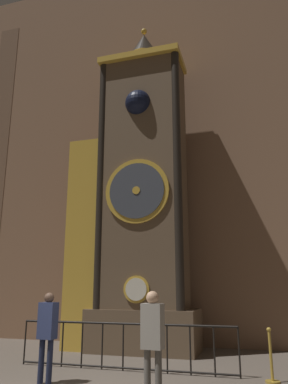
{
  "coord_description": "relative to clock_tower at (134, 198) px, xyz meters",
  "views": [
    {
      "loc": [
        3.3,
        -5.8,
        1.79
      ],
      "look_at": [
        0.04,
        5.03,
        4.65
      ],
      "focal_mm": 35.0,
      "sensor_mm": 36.0,
      "label": 1
    }
  ],
  "objects": [
    {
      "name": "cathedral_back_wall",
      "position": [
        0.19,
        1.46,
        2.73
      ],
      "size": [
        24.0,
        0.32,
        14.39
      ],
      "color": "#846047",
      "rests_on": "ground_plane"
    },
    {
      "name": "clock_tower",
      "position": [
        0.0,
        0.0,
        0.0
      ],
      "size": [
        3.91,
        1.85,
        10.56
      ],
      "color": "brown",
      "rests_on": "ground_plane"
    },
    {
      "name": "railing_fence",
      "position": [
        0.58,
        -2.45,
        -3.91
      ],
      "size": [
        5.04,
        0.05,
        1.0
      ],
      "color": "black",
      "rests_on": "ground_plane"
    },
    {
      "name": "visitor_near",
      "position": [
        -0.46,
        -3.93,
        -3.46
      ],
      "size": [
        0.36,
        0.25,
        1.67
      ],
      "rotation": [
        0.0,
        0.0,
        -0.09
      ],
      "color": "#1B213A",
      "rests_on": "ground_plane"
    },
    {
      "name": "visitor_far",
      "position": [
        1.87,
        -4.64,
        -3.43
      ],
      "size": [
        0.36,
        0.26,
        1.72
      ],
      "rotation": [
        0.0,
        0.0,
        -0.11
      ],
      "color": "#58554F",
      "rests_on": "ground_plane"
    },
    {
      "name": "stanchion_post",
      "position": [
        3.69,
        -2.6,
        -4.14
      ],
      "size": [
        0.28,
        0.28,
        1.01
      ],
      "color": "#B28E33",
      "rests_on": "ground_plane"
    }
  ]
}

